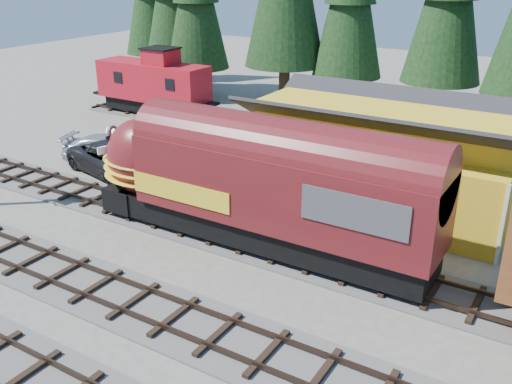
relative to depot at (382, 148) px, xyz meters
The scene contains 7 objects.
ground 10.91m from the depot, 89.99° to the right, with size 120.00×120.00×0.00m, color #6B665B.
track_spur 12.83m from the depot, 143.13° to the left, with size 32.00×3.20×0.33m.
depot is the anchor object (origin of this frame).
locomotive 7.33m from the depot, 117.24° to the right, with size 15.63×3.11×4.25m.
caboose 21.82m from the depot, 159.88° to the left, with size 9.03×2.62×4.70m.
pickup_truck_a 14.54m from the depot, 166.27° to the right, with size 2.86×6.19×1.72m, color black.
pickup_truck_b 15.69m from the depot, behind, with size 2.29×5.62×1.63m, color #B0B3B9.
Camera 1 is at (8.25, -14.11, 11.20)m, focal length 40.00 mm.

